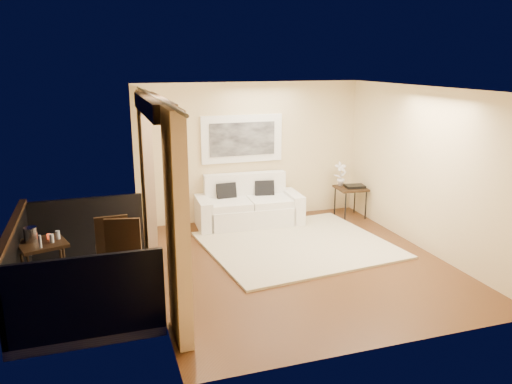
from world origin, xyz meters
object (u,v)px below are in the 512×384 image
orchid (341,174)px  bistro_table (43,248)px  balcony_chair_far (112,244)px  sofa (248,207)px  side_table (351,190)px  ice_bucket (31,234)px  balcony_chair_near (123,253)px

orchid → bistro_table: 5.77m
balcony_chair_far → bistro_table: bearing=-9.5°
sofa → orchid: 2.02m
side_table → ice_bucket: size_ratio=3.11×
bistro_table → balcony_chair_near: 1.19m
balcony_chair_far → side_table: bearing=-161.7°
sofa → balcony_chair_far: size_ratio=1.96×
orchid → balcony_chair_far: (-4.55, -1.94, -0.26)m
side_table → sofa: bearing=174.7°
balcony_chair_far → balcony_chair_near: size_ratio=0.96×
bistro_table → side_table: bearing=16.4°
side_table → balcony_chair_far: balcony_chair_far is taller
sofa → ice_bucket: 4.09m
side_table → ice_bucket: bearing=-164.7°
sofa → balcony_chair_far: balcony_chair_far is taller
orchid → bistro_table: size_ratio=0.67×
bistro_table → balcony_chair_near: bearing=-30.2°
balcony_chair_near → ice_bucket: size_ratio=5.41×
sofa → orchid: bearing=2.0°
sofa → orchid: (1.95, -0.02, 0.53)m
sofa → balcony_chair_near: balcony_chair_near is taller
orchid → sofa: bearing=179.4°
balcony_chair_far → balcony_chair_near: bearing=100.8°
sofa → side_table: size_ratio=3.28×
balcony_chair_far → ice_bucket: (-1.06, 0.20, 0.19)m
bistro_table → orchid: bearing=18.5°
sofa → ice_bucket: size_ratio=10.18×
orchid → ice_bucket: 5.88m
orchid → balcony_chair_far: size_ratio=0.48×
ice_bucket → bistro_table: bearing=-30.1°
bistro_table → balcony_chair_far: 0.92m
side_table → balcony_chair_near: 5.12m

